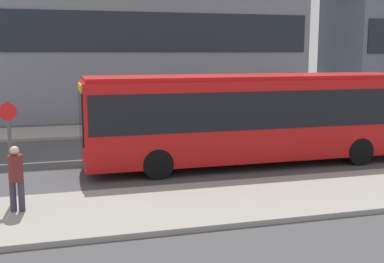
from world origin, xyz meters
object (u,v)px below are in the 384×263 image
at_px(city_bus, 252,113).
at_px(bus_stop_sign, 10,143).
at_px(parked_car_0, 370,117).
at_px(pedestrian_near_stop, 16,175).

distance_m(city_bus, bus_stop_sign, 8.21).
xyz_separation_m(parked_car_0, pedestrian_near_stop, (-16.40, -9.27, 0.38)).
bearing_deg(city_bus, bus_stop_sign, -158.48).
xyz_separation_m(parked_car_0, bus_stop_sign, (-16.56, -8.50, 1.01)).
distance_m(pedestrian_near_stop, bus_stop_sign, 1.00).
bearing_deg(parked_car_0, city_bus, -147.66).
xyz_separation_m(pedestrian_near_stop, bus_stop_sign, (-0.17, 0.77, 0.63)).
bearing_deg(pedestrian_near_stop, bus_stop_sign, 115.11).
bearing_deg(bus_stop_sign, city_bus, 20.52).
bearing_deg(city_bus, pedestrian_near_stop, -153.15).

